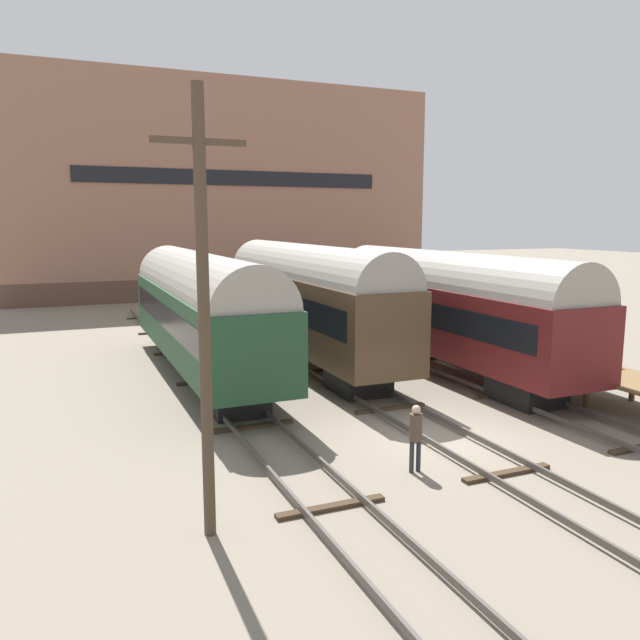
{
  "coord_description": "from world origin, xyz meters",
  "views": [
    {
      "loc": [
        -10.18,
        -14.94,
        6.36
      ],
      "look_at": [
        0.0,
        9.16,
        2.2
      ],
      "focal_mm": 35.0,
      "sensor_mm": 36.0,
      "label": 1
    }
  ],
  "objects_px": {
    "person_worker": "(416,432)",
    "utility_pole": "(204,312)",
    "train_car_maroon": "(448,304)",
    "train_car_brown": "(308,297)",
    "train_car_green": "(201,307)",
    "bench": "(600,355)"
  },
  "relations": [
    {
      "from": "train_car_maroon",
      "to": "train_car_green",
      "type": "relative_size",
      "value": 0.96
    },
    {
      "from": "bench",
      "to": "person_worker",
      "type": "height_order",
      "value": "bench"
    },
    {
      "from": "utility_pole",
      "to": "train_car_maroon",
      "type": "bearing_deg",
      "value": 38.49
    },
    {
      "from": "train_car_green",
      "to": "person_worker",
      "type": "bearing_deg",
      "value": -76.77
    },
    {
      "from": "train_car_green",
      "to": "train_car_maroon",
      "type": "bearing_deg",
      "value": -18.48
    },
    {
      "from": "utility_pole",
      "to": "train_car_green",
      "type": "bearing_deg",
      "value": 78.26
    },
    {
      "from": "train_car_brown",
      "to": "train_car_green",
      "type": "distance_m",
      "value": 4.88
    },
    {
      "from": "train_car_brown",
      "to": "train_car_green",
      "type": "xyz_separation_m",
      "value": [
        -4.87,
        -0.35,
        -0.17
      ]
    },
    {
      "from": "train_car_maroon",
      "to": "train_car_brown",
      "type": "height_order",
      "value": "train_car_brown"
    },
    {
      "from": "bench",
      "to": "utility_pole",
      "type": "height_order",
      "value": "utility_pole"
    },
    {
      "from": "bench",
      "to": "utility_pole",
      "type": "distance_m",
      "value": 16.22
    },
    {
      "from": "train_car_brown",
      "to": "bench",
      "type": "bearing_deg",
      "value": -49.73
    },
    {
      "from": "train_car_maroon",
      "to": "train_car_brown",
      "type": "distance_m",
      "value": 6.06
    },
    {
      "from": "train_car_maroon",
      "to": "person_worker",
      "type": "bearing_deg",
      "value": -128.16
    },
    {
      "from": "train_car_maroon",
      "to": "train_car_green",
      "type": "distance_m",
      "value": 10.26
    },
    {
      "from": "person_worker",
      "to": "train_car_maroon",
      "type": "bearing_deg",
      "value": 51.84
    },
    {
      "from": "train_car_green",
      "to": "utility_pole",
      "type": "bearing_deg",
      "value": -101.74
    },
    {
      "from": "train_car_brown",
      "to": "train_car_green",
      "type": "bearing_deg",
      "value": -175.9
    },
    {
      "from": "train_car_brown",
      "to": "train_car_maroon",
      "type": "bearing_deg",
      "value": -36.5
    },
    {
      "from": "train_car_maroon",
      "to": "utility_pole",
      "type": "xyz_separation_m",
      "value": [
        -12.47,
        -9.91,
        1.71
      ]
    },
    {
      "from": "train_car_green",
      "to": "train_car_brown",
      "type": "bearing_deg",
      "value": 4.1
    },
    {
      "from": "person_worker",
      "to": "utility_pole",
      "type": "height_order",
      "value": "utility_pole"
    }
  ]
}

